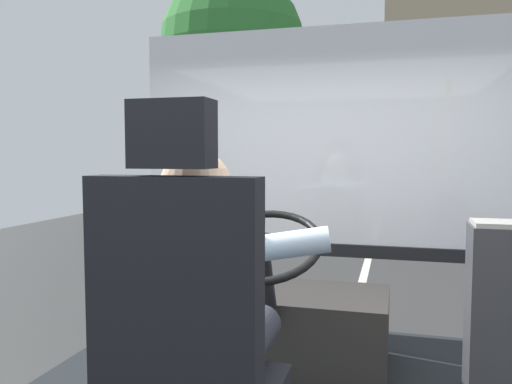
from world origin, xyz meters
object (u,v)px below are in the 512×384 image
(driver_seat, at_px, (189,361))
(fare_box, at_px, (493,317))
(steering_console, at_px, (283,323))
(bus_driver, at_px, (204,298))

(driver_seat, relative_size, fare_box, 1.51)
(driver_seat, bearing_deg, steering_console, 90.00)
(driver_seat, distance_m, steering_console, 1.31)
(bus_driver, bearing_deg, driver_seat, -90.00)
(driver_seat, bearing_deg, bus_driver, 90.00)
(driver_seat, height_order, steering_console, driver_seat)
(fare_box, bearing_deg, driver_seat, -133.52)
(driver_seat, relative_size, bus_driver, 1.71)
(bus_driver, distance_m, steering_console, 1.24)
(driver_seat, relative_size, steering_console, 1.16)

